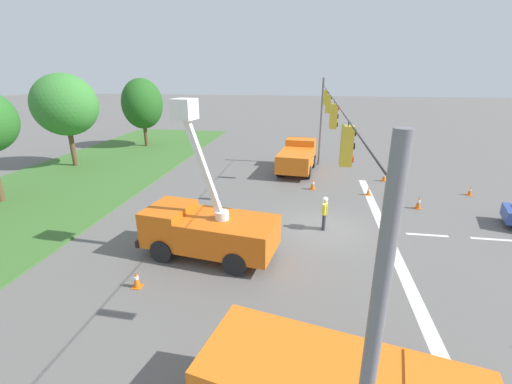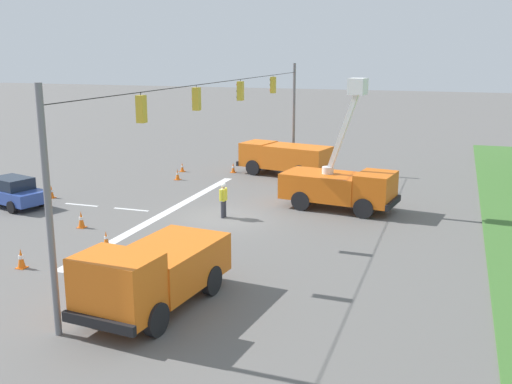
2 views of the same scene
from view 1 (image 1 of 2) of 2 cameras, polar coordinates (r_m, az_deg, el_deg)
The scene contains 15 objects.
ground_plane at distance 18.19m, azimuth 10.96°, elevation -5.91°, with size 200.00×200.00×0.00m, color #605E5B.
grass_verge at distance 24.95m, azimuth -35.11°, elevation -2.04°, with size 56.00×12.00×0.10m, color #3D6B2D.
lane_markings at distance 18.99m, azimuth 25.13°, elevation -6.39°, with size 17.60×15.25×0.01m.
signal_gantry at distance 16.76m, azimuth 11.97°, elevation 8.37°, with size 26.20×0.33×7.20m.
tree_far_east at distance 32.30m, azimuth -29.24°, elevation 12.53°, with size 4.79×5.16×7.58m.
tree_east_end at distance 38.37m, azimuth -18.41°, elevation 13.77°, with size 4.52×4.03×7.04m.
utility_truck_bucket_lift at distance 15.00m, azimuth -8.13°, elevation -5.82°, with size 3.32×6.14×6.70m.
utility_truck_support_near at distance 27.75m, azimuth 6.93°, elevation 5.87°, with size 6.03×3.06×2.33m.
road_worker at distance 17.68m, azimuth 11.37°, elevation -3.17°, with size 0.65×0.28×1.77m.
traffic_cone_foreground_left at distance 22.33m, azimuth 25.47°, elevation -1.56°, with size 0.36×0.36×0.79m.
traffic_cone_foreground_right at distance 23.56m, azimuth 18.26°, elevation 0.23°, with size 0.36×0.36×0.65m.
traffic_cone_mid_left at distance 13.95m, azimuth -19.30°, elevation -13.53°, with size 0.36×0.36×0.72m.
traffic_cone_far_left at distance 26.39m, azimuth 32.08°, elevation 0.15°, with size 0.36×0.36×0.62m.
traffic_cone_far_right at distance 26.94m, azimuth 20.59°, elevation 2.49°, with size 0.36×0.36×0.77m.
traffic_cone_centre_line at distance 23.75m, azimuth 9.44°, elevation 1.37°, with size 0.36×0.36×0.81m.
Camera 1 is at (-16.45, 0.88, 7.72)m, focal length 24.00 mm.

